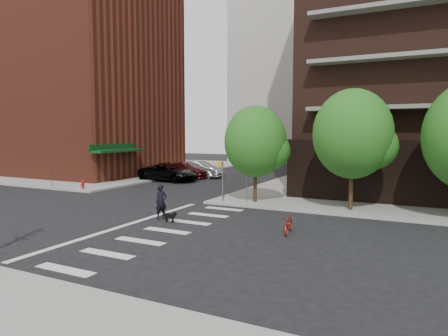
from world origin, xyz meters
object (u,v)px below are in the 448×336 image
object	(u,v)px
parked_car_silver	(200,169)
dog_walker	(161,202)
scooter	(289,224)
parked_car_black	(168,173)
parked_car_maroon	(185,170)
fire_hydrant	(83,184)

from	to	relation	value
parked_car_silver	dog_walker	distance (m)	19.84
parked_car_silver	dog_walker	xyz separation A→B (m)	(8.12, -18.10, 0.10)
scooter	dog_walker	distance (m)	7.02
parked_car_black	dog_walker	bearing A→B (deg)	-144.95
parked_car_maroon	scooter	size ratio (longest dim) A/B	3.06
parked_car_maroon	dog_walker	world-z (taller)	dog_walker
scooter	fire_hydrant	bearing A→B (deg)	155.24
parked_car_black	scooter	bearing A→B (deg)	-128.77
parked_car_black	dog_walker	size ratio (longest dim) A/B	3.11
parked_car_maroon	scooter	world-z (taller)	parked_car_maroon
parked_car_maroon	parked_car_silver	size ratio (longest dim) A/B	1.03
fire_hydrant	parked_car_black	bearing A→B (deg)	72.49
scooter	dog_walker	bearing A→B (deg)	173.39
parked_car_black	parked_car_maroon	size ratio (longest dim) A/B	1.11
parked_car_black	scooter	distance (m)	21.33
dog_walker	parked_car_maroon	bearing A→B (deg)	51.05
scooter	parked_car_black	bearing A→B (deg)	131.53
parked_car_silver	scooter	size ratio (longest dim) A/B	2.96
parked_car_black	parked_car_silver	xyz separation A→B (m)	(1.08, 4.08, 0.03)
parked_car_silver	parked_car_maroon	bearing A→B (deg)	135.24
parked_car_maroon	dog_walker	bearing A→B (deg)	-152.49
parked_car_black	dog_walker	xyz separation A→B (m)	(9.20, -14.03, 0.13)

